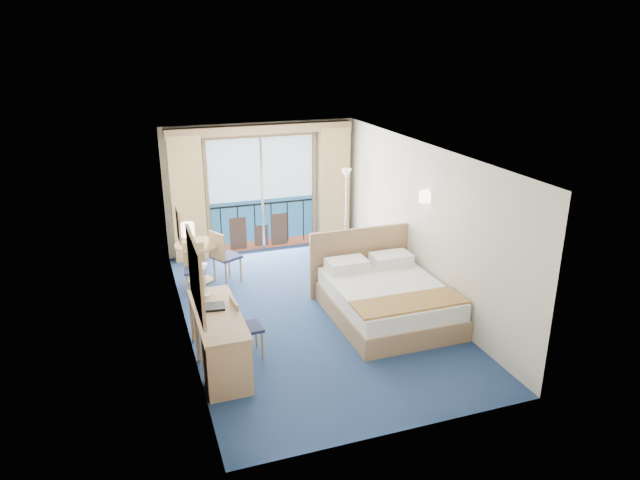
% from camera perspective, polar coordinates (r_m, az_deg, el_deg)
% --- Properties ---
extents(floor, '(6.50, 6.50, 0.00)m').
position_cam_1_polar(floor, '(9.57, -0.99, -7.19)').
color(floor, navy).
rests_on(floor, ground).
extents(room_walls, '(4.04, 6.54, 2.72)m').
position_cam_1_polar(room_walls, '(8.91, -1.06, 3.07)').
color(room_walls, beige).
rests_on(room_walls, ground).
extents(balcony_door, '(2.36, 0.03, 2.52)m').
position_cam_1_polar(balcony_door, '(12.07, -5.84, 4.26)').
color(balcony_door, '#215275').
rests_on(balcony_door, room_walls).
extents(curtain_left, '(0.65, 0.22, 2.55)m').
position_cam_1_polar(curtain_left, '(11.65, -13.09, 3.97)').
color(curtain_left, tan).
rests_on(curtain_left, room_walls).
extents(curtain_right, '(0.65, 0.22, 2.55)m').
position_cam_1_polar(curtain_right, '(12.33, 1.38, 5.34)').
color(curtain_right, tan).
rests_on(curtain_right, room_walls).
extents(pelmet, '(3.80, 0.25, 0.18)m').
position_cam_1_polar(pelmet, '(11.66, -5.91, 10.95)').
color(pelmet, '#9F7B56').
rests_on(pelmet, room_walls).
extents(mirror, '(0.05, 1.25, 0.95)m').
position_cam_1_polar(mirror, '(7.21, -12.33, -3.41)').
color(mirror, '#9F7B56').
rests_on(mirror, room_walls).
extents(wall_print, '(0.04, 0.42, 0.52)m').
position_cam_1_polar(wall_print, '(9.02, -13.96, 1.50)').
color(wall_print, '#9F7B56').
rests_on(wall_print, room_walls).
extents(sconce_left, '(0.18, 0.18, 0.18)m').
position_cam_1_polar(sconce_left, '(7.95, -13.10, 1.03)').
color(sconce_left, beige).
rests_on(sconce_left, room_walls).
extents(sconce_right, '(0.18, 0.18, 0.18)m').
position_cam_1_polar(sconce_right, '(9.52, 10.43, 4.28)').
color(sconce_right, beige).
rests_on(sconce_right, room_walls).
extents(bed, '(1.90, 2.26, 1.19)m').
position_cam_1_polar(bed, '(9.34, 6.59, -5.74)').
color(bed, '#9F7B56').
rests_on(bed, ground).
extents(nightstand, '(0.46, 0.44, 0.60)m').
position_cam_1_polar(nightstand, '(10.96, 5.95, -1.98)').
color(nightstand, tan).
rests_on(nightstand, ground).
extents(phone, '(0.22, 0.19, 0.08)m').
position_cam_1_polar(phone, '(10.87, 5.93, -0.22)').
color(phone, beige).
rests_on(phone, nightstand).
extents(armchair, '(0.95, 0.96, 0.65)m').
position_cam_1_polar(armchair, '(10.96, 3.43, -1.78)').
color(armchair, '#4C515D').
rests_on(armchair, ground).
extents(floor_lamp, '(0.25, 0.25, 1.78)m').
position_cam_1_polar(floor_lamp, '(11.85, 2.63, 5.09)').
color(floor_lamp, silver).
rests_on(floor_lamp, ground).
extents(desk, '(0.60, 1.74, 0.82)m').
position_cam_1_polar(desk, '(7.63, -9.48, -11.11)').
color(desk, '#9F7B56').
rests_on(desk, ground).
extents(desk_chair, '(0.42, 0.41, 0.89)m').
position_cam_1_polar(desk_chair, '(8.19, -7.76, -8.32)').
color(desk_chair, '#1F2648').
rests_on(desk_chair, ground).
extents(folder, '(0.38, 0.30, 0.03)m').
position_cam_1_polar(folder, '(7.99, -10.75, -6.58)').
color(folder, black).
rests_on(folder, desk).
extents(desk_lamp, '(0.13, 0.13, 0.49)m').
position_cam_1_polar(desk_lamp, '(8.18, -11.53, -3.28)').
color(desk_lamp, silver).
rests_on(desk_lamp, desk).
extents(round_table, '(0.83, 0.83, 0.75)m').
position_cam_1_polar(round_table, '(10.75, -12.07, -1.25)').
color(round_table, '#9F7B56').
rests_on(round_table, ground).
extents(table_chair_a, '(0.59, 0.58, 1.00)m').
position_cam_1_polar(table_chair_a, '(10.62, -9.70, -1.36)').
color(table_chair_a, '#1F2648').
rests_on(table_chair_a, ground).
extents(table_chair_b, '(0.42, 0.43, 0.87)m').
position_cam_1_polar(table_chair_b, '(10.40, -12.44, -2.44)').
color(table_chair_b, '#1F2648').
rests_on(table_chair_b, ground).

